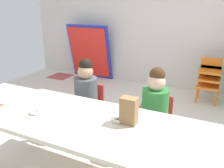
{
  "coord_description": "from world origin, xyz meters",
  "views": [
    {
      "loc": [
        0.89,
        -2.07,
        1.51
      ],
      "look_at": [
        0.03,
        -0.33,
        0.84
      ],
      "focal_mm": 38.44,
      "sensor_mm": 36.0,
      "label": 1
    }
  ],
  "objects": [
    {
      "name": "folded_activity_table",
      "position": [
        -1.63,
        2.01,
        0.54
      ],
      "size": [
        0.9,
        0.29,
        1.09
      ],
      "color": "#1E33BF",
      "rests_on": "ground_plane"
    },
    {
      "name": "back_wall",
      "position": [
        0.0,
        2.21,
        1.37
      ],
      "size": [
        5.92,
        0.1,
        2.74
      ],
      "primitive_type": "cube",
      "color": "beige",
      "rests_on": "ground_plane"
    },
    {
      "name": "paper_bag_brown",
      "position": [
        0.26,
        -0.48,
        0.7
      ],
      "size": [
        0.13,
        0.09,
        0.22
      ],
      "primitive_type": "cube",
      "color": "#9E754C",
      "rests_on": "craft_table"
    },
    {
      "name": "craft_table",
      "position": [
        0.07,
        -0.58,
        0.54
      ],
      "size": [
        1.99,
        0.81,
        0.59
      ],
      "color": "beige",
      "rests_on": "ground_plane"
    },
    {
      "name": "paper_plate_near_edge",
      "position": [
        -0.52,
        -0.69,
        0.59
      ],
      "size": [
        0.18,
        0.18,
        0.01
      ],
      "primitive_type": "cylinder",
      "color": "white",
      "rests_on": "craft_table"
    },
    {
      "name": "donut_powdered_loose",
      "position": [
        0.16,
        -0.49,
        0.6
      ],
      "size": [
        0.11,
        0.11,
        0.03
      ],
      "primitive_type": "torus",
      "color": "white",
      "rests_on": "craft_table"
    },
    {
      "name": "kid_chair_orange_stack",
      "position": [
        0.68,
        1.76,
        0.4
      ],
      "size": [
        0.32,
        0.3,
        0.68
      ],
      "color": "orange",
      "rests_on": "ground_plane"
    },
    {
      "name": "seated_child_near_camera",
      "position": [
        -0.48,
        0.05,
        0.55
      ],
      "size": [
        0.32,
        0.32,
        0.92
      ],
      "color": "red",
      "rests_on": "ground_plane"
    },
    {
      "name": "seated_child_middle_seat",
      "position": [
        0.32,
        0.05,
        0.55
      ],
      "size": [
        0.32,
        0.31,
        0.92
      ],
      "color": "red",
      "rests_on": "ground_plane"
    },
    {
      "name": "ground_plane",
      "position": [
        -0.0,
        0.01,
        -0.01
      ],
      "size": [
        5.92,
        4.42,
        0.02
      ],
      "color": "silver"
    },
    {
      "name": "donut_powdered_on_plate",
      "position": [
        -0.52,
        -0.69,
        0.61
      ],
      "size": [
        0.11,
        0.11,
        0.03
      ],
      "primitive_type": "torus",
      "color": "white",
      "rests_on": "craft_table"
    }
  ]
}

